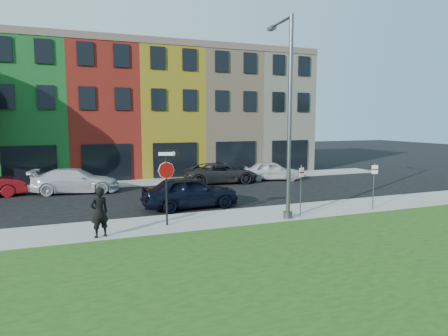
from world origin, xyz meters
name	(u,v)px	position (x,y,z in m)	size (l,w,h in m)	color
ground	(279,235)	(0.00, 0.00, 0.00)	(120.00, 120.00, 0.00)	black
sidewalk_near	(285,213)	(2.00, 3.00, 0.06)	(40.00, 3.00, 0.12)	gray
sidewalk_far	(138,183)	(-3.00, 15.00, 0.06)	(40.00, 2.40, 0.12)	gray
rowhouse_block	(131,114)	(-2.50, 21.18, 4.99)	(30.00, 10.12, 10.00)	beige
stop_sign	(166,172)	(-3.81, 2.66, 2.36)	(1.03, 0.30, 3.16)	black
man	(99,212)	(-6.54, 1.90, 1.06)	(0.80, 0.65, 1.89)	black
sedan_near	(190,192)	(-1.81, 6.02, 0.83)	(4.95, 2.14, 1.66)	black
parked_car_silver	(76,181)	(-7.21, 12.78, 0.75)	(5.47, 2.91, 1.51)	silver
parked_car_dark	(221,173)	(2.58, 13.13, 0.73)	(5.49, 2.94, 1.47)	black
parked_car_white	(272,171)	(6.67, 13.11, 0.71)	(4.51, 2.88, 1.43)	silver
street_lamp	(288,118)	(1.52, 2.09, 4.56)	(0.52, 2.58, 8.81)	#4C4F52
parking_sign_a	(301,185)	(2.14, 1.89, 1.58)	(0.31, 0.14, 2.37)	#4C4F52
parking_sign_b	(374,181)	(6.35, 1.99, 1.54)	(0.31, 0.12, 2.28)	#4C4F52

